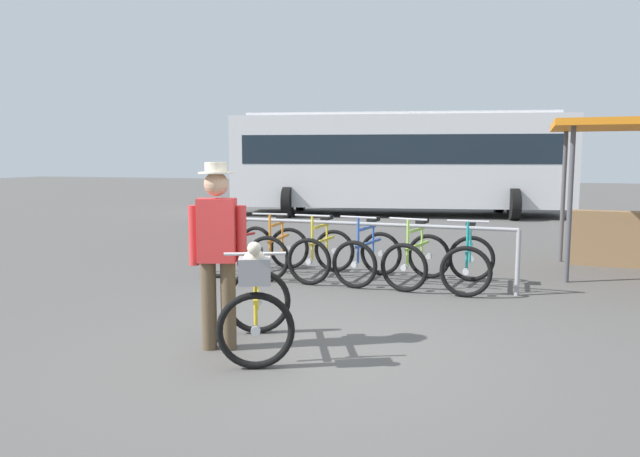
% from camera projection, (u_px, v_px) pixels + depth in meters
% --- Properties ---
extents(ground_plane, '(80.00, 80.00, 0.00)m').
position_uv_depth(ground_plane, '(308.00, 350.00, 5.48)').
color(ground_plane, '#514F4C').
extents(bike_rack_rail, '(4.61, 0.25, 0.88)m').
position_uv_depth(bike_rack_rail, '(348.00, 234.00, 8.35)').
color(bike_rack_rail, '#99999E').
rests_on(bike_rack_rail, ground).
extents(racked_bike_red, '(0.85, 1.21, 0.98)m').
position_uv_depth(racked_bike_red, '(237.00, 248.00, 9.19)').
color(racked_bike_red, black).
rests_on(racked_bike_red, ground).
extents(racked_bike_orange, '(0.72, 1.15, 0.98)m').
position_uv_depth(racked_bike_orange, '(279.00, 251.00, 8.95)').
color(racked_bike_orange, black).
rests_on(racked_bike_orange, ground).
extents(racked_bike_yellow, '(0.73, 1.13, 0.97)m').
position_uv_depth(racked_bike_yellow, '(322.00, 253.00, 8.71)').
color(racked_bike_yellow, black).
rests_on(racked_bike_yellow, ground).
extents(racked_bike_blue, '(0.81, 1.18, 0.97)m').
position_uv_depth(racked_bike_blue, '(368.00, 256.00, 8.47)').
color(racked_bike_blue, black).
rests_on(racked_bike_blue, ground).
extents(racked_bike_lime, '(0.86, 1.22, 0.98)m').
position_uv_depth(racked_bike_lime, '(417.00, 259.00, 8.23)').
color(racked_bike_lime, black).
rests_on(racked_bike_lime, ground).
extents(racked_bike_teal, '(0.67, 1.10, 0.97)m').
position_uv_depth(racked_bike_teal, '(469.00, 262.00, 7.99)').
color(racked_bike_teal, black).
rests_on(racked_bike_teal, ground).
extents(featured_bicycle, '(1.02, 1.26, 1.09)m').
position_uv_depth(featured_bicycle, '(256.00, 301.00, 5.32)').
color(featured_bicycle, black).
rests_on(featured_bicycle, ground).
extents(person_with_featured_bike, '(0.51, 0.32, 1.72)m').
position_uv_depth(person_with_featured_bike, '(218.00, 248.00, 5.41)').
color(person_with_featured_bike, brown).
rests_on(person_with_featured_bike, ground).
extents(bus_distant, '(10.29, 4.58, 3.08)m').
position_uv_depth(bus_distant, '(399.00, 158.00, 18.24)').
color(bus_distant, silver).
rests_on(bus_distant, ground).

